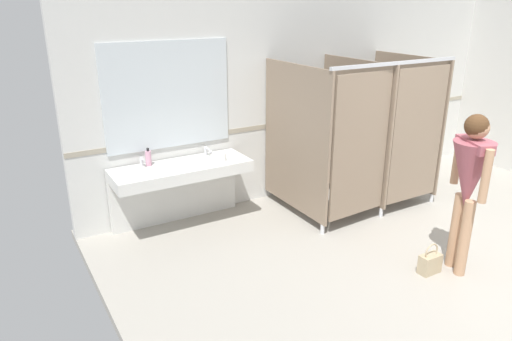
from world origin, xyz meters
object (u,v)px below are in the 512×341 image
Objects in this scene: handbag at (430,263)px; paper_cup at (223,157)px; person_standing at (470,175)px; soap_dispenser at (148,158)px.

handbag is 2.64m from paper_cup.
soap_dispenser is at bearing 133.58° from person_standing.
person_standing reaches higher than soap_dispenser.
soap_dispenser is 0.90m from paper_cup.
paper_cup is at bearing -19.69° from soap_dispenser.
soap_dispenser reaches higher than paper_cup.
soap_dispenser reaches higher than handbag.
person_standing is 1.00m from handbag.
paper_cup is (-1.30, 2.16, 0.76)m from handbag.
handbag is 3.36m from soap_dispenser.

